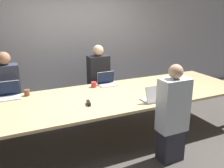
{
  "coord_description": "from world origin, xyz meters",
  "views": [
    {
      "loc": [
        -1.56,
        -3.37,
        2.05
      ],
      "look_at": [
        0.06,
        0.1,
        0.88
      ],
      "focal_mm": 40.0,
      "sensor_mm": 36.0,
      "label": 1
    }
  ],
  "objects_px": {
    "person_near_midright": "(172,116)",
    "cup_near_midright": "(168,95)",
    "cup_far_center": "(94,85)",
    "stapler": "(89,103)",
    "laptop_far_center": "(107,81)",
    "laptop_near_midright": "(155,97)",
    "person_far_left": "(8,95)",
    "cup_far_left": "(27,93)",
    "person_far_center": "(99,81)",
    "laptop_far_left": "(9,93)"
  },
  "relations": [
    {
      "from": "laptop_near_midright",
      "to": "person_near_midright",
      "type": "distance_m",
      "value": 0.44
    },
    {
      "from": "laptop_far_center",
      "to": "cup_far_center",
      "type": "bearing_deg",
      "value": -175.17
    },
    {
      "from": "cup_far_left",
      "to": "laptop_near_midright",
      "type": "relative_size",
      "value": 0.28
    },
    {
      "from": "person_far_left",
      "to": "cup_far_left",
      "type": "xyz_separation_m",
      "value": [
        0.27,
        -0.34,
        0.1
      ]
    },
    {
      "from": "person_far_left",
      "to": "person_near_midright",
      "type": "bearing_deg",
      "value": -42.81
    },
    {
      "from": "person_far_left",
      "to": "person_far_center",
      "type": "xyz_separation_m",
      "value": [
        1.66,
        0.1,
        -0.01
      ]
    },
    {
      "from": "laptop_far_left",
      "to": "cup_far_center",
      "type": "height_order",
      "value": "laptop_far_left"
    },
    {
      "from": "person_near_midright",
      "to": "stapler",
      "type": "bearing_deg",
      "value": -36.48
    },
    {
      "from": "laptop_far_center",
      "to": "stapler",
      "type": "relative_size",
      "value": 2.04
    },
    {
      "from": "cup_near_midright",
      "to": "person_far_center",
      "type": "bearing_deg",
      "value": 111.11
    },
    {
      "from": "cup_far_left",
      "to": "person_near_midright",
      "type": "distance_m",
      "value": 2.24
    },
    {
      "from": "person_far_center",
      "to": "laptop_near_midright",
      "type": "xyz_separation_m",
      "value": [
        0.29,
        -1.49,
        0.13
      ]
    },
    {
      "from": "laptop_far_left",
      "to": "laptop_far_center",
      "type": "relative_size",
      "value": 1.01
    },
    {
      "from": "laptop_far_left",
      "to": "laptop_near_midright",
      "type": "xyz_separation_m",
      "value": [
        1.93,
        -1.07,
        -0.0
      ]
    },
    {
      "from": "laptop_far_center",
      "to": "person_far_center",
      "type": "xyz_separation_m",
      "value": [
        0.03,
        0.45,
        -0.13
      ]
    },
    {
      "from": "person_near_midright",
      "to": "cup_near_midright",
      "type": "distance_m",
      "value": 0.54
    },
    {
      "from": "laptop_far_left",
      "to": "cup_far_center",
      "type": "distance_m",
      "value": 1.36
    },
    {
      "from": "cup_far_left",
      "to": "cup_far_center",
      "type": "xyz_separation_m",
      "value": [
        1.11,
        -0.03,
        -0.0
      ]
    },
    {
      "from": "laptop_far_left",
      "to": "person_far_center",
      "type": "height_order",
      "value": "person_far_center"
    },
    {
      "from": "laptop_near_midright",
      "to": "stapler",
      "type": "xyz_separation_m",
      "value": [
        -0.94,
        0.28,
        -0.05
      ]
    },
    {
      "from": "cup_far_left",
      "to": "laptop_near_midright",
      "type": "distance_m",
      "value": 1.98
    },
    {
      "from": "person_far_left",
      "to": "cup_far_center",
      "type": "relative_size",
      "value": 14.86
    },
    {
      "from": "laptop_near_midright",
      "to": "stapler",
      "type": "relative_size",
      "value": 2.26
    },
    {
      "from": "cup_far_left",
      "to": "person_far_center",
      "type": "relative_size",
      "value": 0.07
    },
    {
      "from": "cup_far_center",
      "to": "laptop_near_midright",
      "type": "height_order",
      "value": "laptop_near_midright"
    },
    {
      "from": "laptop_far_left",
      "to": "cup_far_left",
      "type": "distance_m",
      "value": 0.26
    },
    {
      "from": "cup_near_midright",
      "to": "stapler",
      "type": "relative_size",
      "value": 0.53
    },
    {
      "from": "person_far_left",
      "to": "cup_far_left",
      "type": "distance_m",
      "value": 0.45
    },
    {
      "from": "person_near_midright",
      "to": "stapler",
      "type": "xyz_separation_m",
      "value": [
        -0.94,
        0.7,
        0.09
      ]
    },
    {
      "from": "cup_far_left",
      "to": "person_near_midright",
      "type": "height_order",
      "value": "person_near_midright"
    },
    {
      "from": "laptop_far_center",
      "to": "person_far_center",
      "type": "height_order",
      "value": "person_far_center"
    },
    {
      "from": "laptop_far_left",
      "to": "person_far_left",
      "type": "xyz_separation_m",
      "value": [
        -0.01,
        0.32,
        -0.13
      ]
    },
    {
      "from": "laptop_far_center",
      "to": "cup_near_midright",
      "type": "xyz_separation_m",
      "value": [
        0.59,
        -1.0,
        -0.03
      ]
    },
    {
      "from": "laptop_far_center",
      "to": "laptop_near_midright",
      "type": "relative_size",
      "value": 0.91
    },
    {
      "from": "cup_far_center",
      "to": "cup_near_midright",
      "type": "distance_m",
      "value": 1.29
    },
    {
      "from": "person_far_left",
      "to": "laptop_far_left",
      "type": "bearing_deg",
      "value": -87.55
    },
    {
      "from": "person_near_midright",
      "to": "laptop_far_center",
      "type": "bearing_deg",
      "value": -77.58
    },
    {
      "from": "laptop_near_midright",
      "to": "cup_far_center",
      "type": "bearing_deg",
      "value": -60.69
    },
    {
      "from": "laptop_far_left",
      "to": "person_near_midright",
      "type": "xyz_separation_m",
      "value": [
        1.94,
        -1.49,
        -0.14
      ]
    },
    {
      "from": "laptop_far_center",
      "to": "person_far_center",
      "type": "distance_m",
      "value": 0.47
    },
    {
      "from": "cup_far_left",
      "to": "stapler",
      "type": "relative_size",
      "value": 0.63
    },
    {
      "from": "laptop_far_left",
      "to": "person_near_midright",
      "type": "bearing_deg",
      "value": -37.53
    },
    {
      "from": "person_far_left",
      "to": "cup_near_midright",
      "type": "distance_m",
      "value": 2.6
    },
    {
      "from": "laptop_far_center",
      "to": "laptop_far_left",
      "type": "bearing_deg",
      "value": 178.87
    },
    {
      "from": "laptop_far_center",
      "to": "person_near_midright",
      "type": "height_order",
      "value": "person_near_midright"
    },
    {
      "from": "cup_far_center",
      "to": "laptop_far_left",
      "type": "bearing_deg",
      "value": 177.74
    },
    {
      "from": "laptop_far_left",
      "to": "laptop_far_center",
      "type": "distance_m",
      "value": 1.62
    },
    {
      "from": "laptop_far_left",
      "to": "cup_near_midright",
      "type": "distance_m",
      "value": 2.43
    },
    {
      "from": "cup_far_left",
      "to": "laptop_far_center",
      "type": "distance_m",
      "value": 1.36
    },
    {
      "from": "cup_far_center",
      "to": "stapler",
      "type": "distance_m",
      "value": 0.82
    }
  ]
}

